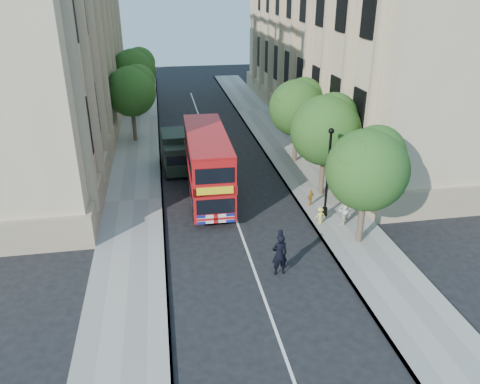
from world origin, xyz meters
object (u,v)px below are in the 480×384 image
police_constable (280,254)px  woman_pedestrian (343,210)px  box_van (176,153)px  lamp_post (328,177)px  double_decker_bus (207,163)px

police_constable → woman_pedestrian: police_constable is taller
box_van → police_constable: 14.51m
box_van → woman_pedestrian: 13.16m
lamp_post → police_constable: 6.53m
double_decker_bus → lamp_post: bearing=-31.6°
lamp_post → woman_pedestrian: bearing=-60.8°
double_decker_bus → woman_pedestrian: double_decker_bus is taller
lamp_post → police_constable: lamp_post is taller
woman_pedestrian → lamp_post: bearing=-102.6°
box_van → woman_pedestrian: size_ratio=2.64×
lamp_post → double_decker_bus: lamp_post is taller
box_van → woman_pedestrian: box_van is taller
police_constable → woman_pedestrian: bearing=-144.3°
double_decker_bus → box_van: 5.37m
box_van → police_constable: box_van is taller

